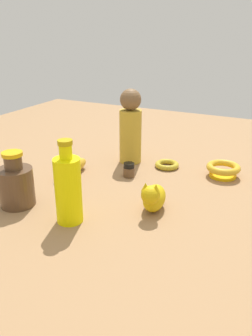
# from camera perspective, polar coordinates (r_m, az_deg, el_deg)

# --- Properties ---
(ground) EXTENTS (2.00, 2.00, 0.00)m
(ground) POSITION_cam_1_polar(r_m,az_deg,el_deg) (1.07, -0.00, -2.73)
(ground) COLOR #936D47
(nail_polish_jar) EXTENTS (0.04, 0.04, 0.05)m
(nail_polish_jar) POSITION_cam_1_polar(r_m,az_deg,el_deg) (1.11, 0.49, -0.32)
(nail_polish_jar) COLOR brown
(nail_polish_jar) RESTS_ON ground
(banana) EXTENTS (0.05, 0.16, 0.05)m
(banana) POSITION_cam_1_polar(r_m,az_deg,el_deg) (1.14, -8.94, 0.00)
(banana) COLOR gold
(banana) RESTS_ON ground
(cat_figurine) EXTENTS (0.07, 0.13, 0.09)m
(cat_figurine) POSITION_cam_1_polar(r_m,az_deg,el_deg) (0.91, 4.49, -4.71)
(cat_figurine) COLOR gold
(cat_figurine) RESTS_ON ground
(bowl) EXTENTS (0.11, 0.11, 0.04)m
(bowl) POSITION_cam_1_polar(r_m,az_deg,el_deg) (1.16, 15.52, -0.20)
(bowl) COLOR #ECB10B
(bowl) RESTS_ON ground
(bottle_short) EXTENTS (0.09, 0.09, 0.15)m
(bottle_short) POSITION_cam_1_polar(r_m,az_deg,el_deg) (0.97, -17.46, -2.54)
(bottle_short) COLOR #523925
(bottle_short) RESTS_ON ground
(bottle_tall) EXTENTS (0.06, 0.06, 0.21)m
(bottle_tall) POSITION_cam_1_polar(r_m,az_deg,el_deg) (0.85, -9.39, -3.29)
(bottle_tall) COLOR #EEE205
(bottle_tall) RESTS_ON ground
(person_figure_adult) EXTENTS (0.10, 0.10, 0.26)m
(person_figure_adult) POSITION_cam_1_polar(r_m,az_deg,el_deg) (1.21, 0.73, 6.64)
(person_figure_adult) COLOR gold
(person_figure_adult) RESTS_ON ground
(bangle) EXTENTS (0.08, 0.08, 0.02)m
(bangle) POSITION_cam_1_polar(r_m,az_deg,el_deg) (1.20, 6.67, 0.53)
(bangle) COLOR #B29B25
(bangle) RESTS_ON ground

